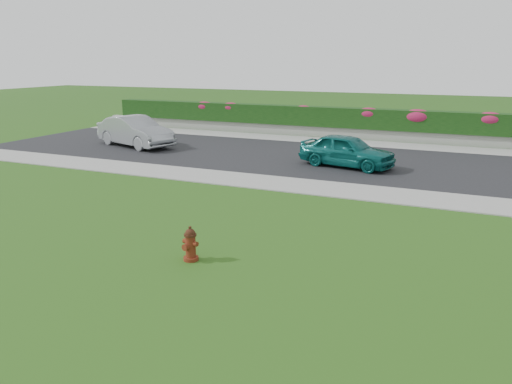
% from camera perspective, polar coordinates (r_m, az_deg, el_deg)
% --- Properties ---
extents(ground, '(120.00, 120.00, 0.00)m').
position_cam_1_polar(ground, '(9.64, -8.89, -11.94)').
color(ground, black).
rests_on(ground, ground).
extents(street_far, '(26.00, 8.00, 0.04)m').
position_cam_1_polar(street_far, '(23.72, -1.07, 4.48)').
color(street_far, black).
rests_on(street_far, ground).
extents(sidewalk_far, '(24.00, 2.00, 0.04)m').
position_cam_1_polar(sidewalk_far, '(19.90, -9.72, 2.23)').
color(sidewalk_far, gray).
rests_on(sidewalk_far, ground).
extents(sidewalk_beyond, '(34.00, 2.00, 0.04)m').
position_cam_1_polar(sidewalk_beyond, '(27.16, 11.14, 5.54)').
color(sidewalk_beyond, gray).
rests_on(sidewalk_beyond, ground).
extents(retaining_wall, '(34.00, 0.40, 0.60)m').
position_cam_1_polar(retaining_wall, '(28.57, 11.83, 6.53)').
color(retaining_wall, gray).
rests_on(retaining_wall, ground).
extents(hedge, '(32.00, 0.90, 1.10)m').
position_cam_1_polar(hedge, '(28.56, 11.97, 8.24)').
color(hedge, black).
rests_on(hedge, retaining_wall).
extents(fire_hydrant, '(0.41, 0.39, 0.79)m').
position_cam_1_polar(fire_hydrant, '(11.16, -7.52, -5.96)').
color(fire_hydrant, '#50240C').
rests_on(fire_hydrant, ground).
extents(sedan_teal, '(4.17, 2.39, 1.34)m').
position_cam_1_polar(sedan_teal, '(20.81, 10.36, 4.68)').
color(sedan_teal, '#0B5752').
rests_on(sedan_teal, street_far).
extents(sedan_silver, '(4.87, 2.97, 1.52)m').
position_cam_1_polar(sedan_silver, '(26.10, -13.65, 6.76)').
color(sedan_silver, '#93969A').
rests_on(sedan_silver, street_far).
extents(flower_clump_a, '(1.22, 0.78, 0.61)m').
position_cam_1_polar(flower_clump_a, '(31.93, -5.91, 9.72)').
color(flower_clump_a, '#C22162').
rests_on(flower_clump_a, hedge).
extents(flower_clump_b, '(1.17, 0.75, 0.59)m').
position_cam_1_polar(flower_clump_b, '(31.07, -2.92, 9.65)').
color(flower_clump_b, '#C22162').
rests_on(flower_clump_b, hedge).
extents(flower_clump_c, '(1.04, 0.67, 0.52)m').
position_cam_1_polar(flower_clump_c, '(29.29, 5.46, 9.33)').
color(flower_clump_c, '#C22162').
rests_on(flower_clump_c, hedge).
extents(flower_clump_d, '(1.26, 0.81, 0.63)m').
position_cam_1_polar(flower_clump_d, '(28.36, 12.75, 8.76)').
color(flower_clump_d, '#C22162').
rests_on(flower_clump_d, hedge).
extents(flower_clump_e, '(1.50, 0.96, 0.75)m').
position_cam_1_polar(flower_clump_e, '(27.99, 17.96, 8.23)').
color(flower_clump_e, '#C22162').
rests_on(flower_clump_e, hedge).
extents(flower_clump_f, '(1.36, 0.87, 0.68)m').
position_cam_1_polar(flower_clump_f, '(27.86, 25.15, 7.58)').
color(flower_clump_f, '#C22162').
rests_on(flower_clump_f, hedge).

